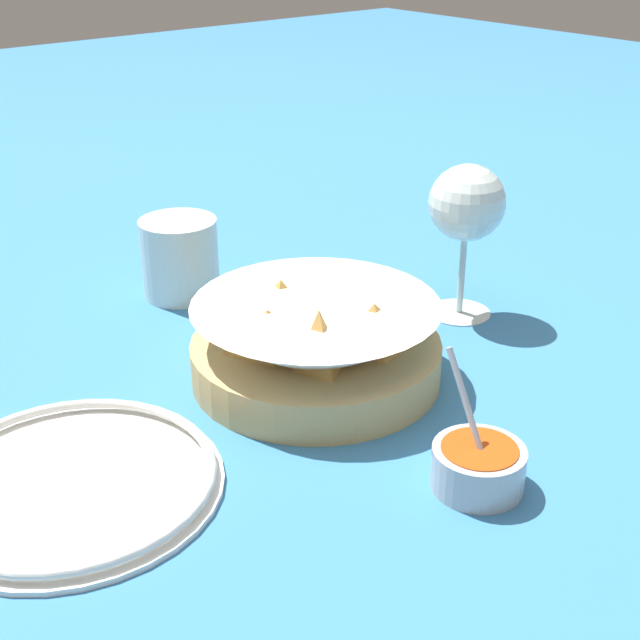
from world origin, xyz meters
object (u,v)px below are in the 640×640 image
sauce_cup (478,465)px  wine_glass (469,209)px  beer_mug (179,260)px  side_plate (71,481)px  food_basket (319,343)px

sauce_cup → wine_glass: wine_glass is taller
beer_mug → side_plate: (-0.26, 0.26, -0.03)m
food_basket → beer_mug: 0.24m
food_basket → wine_glass: (0.01, -0.20, 0.08)m
sauce_cup → wine_glass: (0.21, -0.22, 0.10)m
wine_glass → food_basket: bearing=91.9°
sauce_cup → side_plate: 0.31m
food_basket → beer_mug: bearing=-0.5°
food_basket → side_plate: bearing=93.0°
food_basket → side_plate: (-0.01, 0.25, -0.03)m
side_plate → food_basket: bearing=-87.0°
wine_glass → side_plate: 0.47m
sauce_cup → side_plate: sauce_cup is taller
sauce_cup → food_basket: bearing=-4.3°
food_basket → wine_glass: wine_glass is taller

